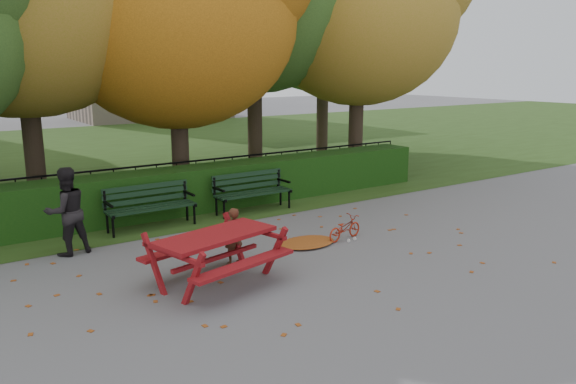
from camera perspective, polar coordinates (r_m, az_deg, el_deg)
ground at (r=9.32m, az=2.15°, el=-7.62°), size 90.00×90.00×0.00m
grass_strip at (r=21.89m, az=-20.22°, el=3.37°), size 90.00×90.00×0.00m
building_right at (r=37.53m, az=-14.23°, el=16.47°), size 9.00×6.00×12.00m
hedge at (r=12.93m, az=-9.76°, el=0.28°), size 13.00×0.90×1.00m
iron_fence at (r=13.64m, az=-11.18°, el=1.02°), size 14.00×0.04×1.02m
tree_e at (r=17.46m, az=8.61°, el=18.59°), size 6.09×5.80×8.16m
tree_g at (r=21.68m, az=4.79°, el=18.25°), size 6.30×6.00×8.55m
bench_left at (r=11.73m, az=-13.89°, el=-1.08°), size 1.80×0.57×0.88m
bench_right at (r=12.73m, az=-3.76°, el=0.33°), size 1.80×0.57×0.88m
picnic_table at (r=8.50m, az=-7.33°, el=-5.36°), size 2.12×1.86×0.89m
leaf_pile at (r=10.45m, az=1.94°, el=-5.13°), size 1.30×1.07×0.08m
leaf_scatter at (r=9.54m, az=1.07°, el=-7.07°), size 9.00×5.70×0.01m
child at (r=9.37m, az=-5.58°, el=-4.46°), size 0.36×0.24×0.96m
adult at (r=10.43m, az=-21.58°, el=-1.85°), size 0.84×0.71×1.55m
bicycle at (r=10.73m, az=5.77°, el=-3.66°), size 0.91×0.45×0.46m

